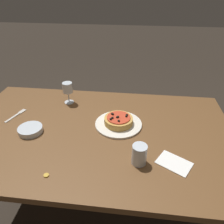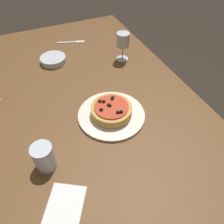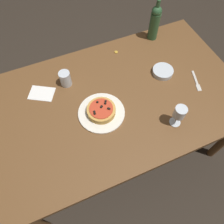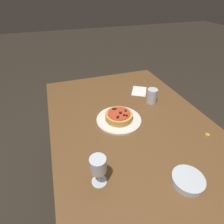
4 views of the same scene
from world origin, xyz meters
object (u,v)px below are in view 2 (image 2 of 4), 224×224
(side_bowl, at_px, (53,60))
(wine_glass, at_px, (123,41))
(water_cup, at_px, (44,157))
(fork, at_px, (73,42))
(dining_table, at_px, (87,112))
(pizza, at_px, (111,110))
(dinner_plate, at_px, (111,115))

(side_bowl, bearing_deg, wine_glass, -109.02)
(water_cup, xyz_separation_m, fork, (0.78, -0.32, -0.05))
(wine_glass, height_order, water_cup, wine_glass)
(fork, bearing_deg, dining_table, -82.26)
(side_bowl, bearing_deg, fork, -43.57)
(pizza, bearing_deg, fork, -2.46)
(wine_glass, bearing_deg, water_cup, 133.40)
(wine_glass, height_order, side_bowl, wine_glass)
(wine_glass, relative_size, water_cup, 1.47)
(dinner_plate, xyz_separation_m, fork, (0.66, -0.03, -0.00))
(side_bowl, bearing_deg, dining_table, -170.37)
(dinner_plate, bearing_deg, dining_table, 27.08)
(wine_glass, relative_size, fork, 0.91)
(dinner_plate, height_order, side_bowl, side_bowl)
(pizza, distance_m, wine_glass, 0.44)
(pizza, xyz_separation_m, side_bowl, (0.49, 0.13, -0.02))
(pizza, height_order, wine_glass, wine_glass)
(dinner_plate, bearing_deg, pizza, 28.33)
(dining_table, distance_m, fork, 0.54)
(dining_table, distance_m, wine_glass, 0.42)
(dining_table, bearing_deg, side_bowl, 9.63)
(wine_glass, height_order, fork, wine_glass)
(fork, bearing_deg, side_bowl, -115.45)
(dining_table, xyz_separation_m, pizza, (-0.13, -0.07, 0.11))
(water_cup, distance_m, fork, 0.85)
(wine_glass, distance_m, water_cup, 0.72)
(dining_table, height_order, dinner_plate, dinner_plate)
(dining_table, bearing_deg, pizza, -152.92)
(wine_glass, xyz_separation_m, water_cup, (-0.49, 0.52, -0.06))
(wine_glass, xyz_separation_m, fork, (0.29, 0.20, -0.11))
(dinner_plate, distance_m, wine_glass, 0.44)
(water_cup, height_order, fork, water_cup)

